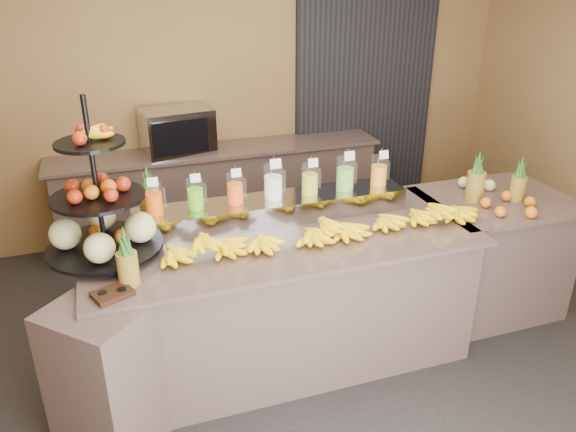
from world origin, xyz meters
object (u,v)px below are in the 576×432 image
fruit_stand (110,217)px  right_fruit_pile (502,196)px  pitcher_tray (274,209)px  banana_heap (326,227)px  oven_warmer (177,131)px  condiment_caddy (112,294)px

fruit_stand → right_fruit_pile: (2.67, -0.14, -0.17)m
pitcher_tray → banana_heap: banana_heap is taller
banana_heap → oven_warmer: size_ratio=3.56×
pitcher_tray → right_fruit_pile: size_ratio=4.44×
condiment_caddy → oven_warmer: bearing=73.2°
pitcher_tray → oven_warmer: size_ratio=3.04×
pitcher_tray → fruit_stand: (-1.05, -0.16, 0.17)m
right_fruit_pile → pitcher_tray: bearing=169.4°
fruit_stand → condiment_caddy: fruit_stand is taller
banana_heap → oven_warmer: 2.13m
oven_warmer → pitcher_tray: bearing=-84.7°
banana_heap → fruit_stand: fruit_stand is taller
banana_heap → right_fruit_pile: bearing=2.7°
banana_heap → right_fruit_pile: right_fruit_pile is taller
pitcher_tray → right_fruit_pile: (1.62, -0.30, -0.01)m
banana_heap → oven_warmer: oven_warmer is taller
oven_warmer → right_fruit_pile: bearing=-52.2°
fruit_stand → right_fruit_pile: bearing=-11.9°
banana_heap → fruit_stand: 1.32m
pitcher_tray → condiment_caddy: bearing=-149.1°
pitcher_tray → oven_warmer: (-0.39, 1.67, 0.13)m
fruit_stand → pitcher_tray: bearing=-0.1°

